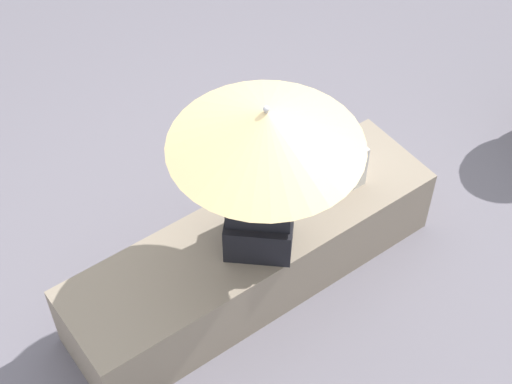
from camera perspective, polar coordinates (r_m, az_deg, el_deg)
The scene contains 5 objects.
ground_plane at distance 4.55m, azimuth -0.21°, elevation -6.26°, with size 14.00×14.00×0.00m, color slate.
stone_bench at distance 4.37m, azimuth -0.22°, elevation -4.57°, with size 2.13×0.58×0.44m, color gray.
person_seated at distance 3.85m, azimuth 0.25°, elevation -0.11°, with size 0.48×0.46×0.90m.
parasol at distance 3.44m, azimuth 0.72°, elevation 4.51°, with size 0.89×0.89×1.02m.
handbag_black at distance 4.34m, azimuth 6.12°, elevation 1.80°, with size 0.24×0.18×0.29m.
Camera 1 is at (-1.55, -2.15, 3.70)m, focal length 56.02 mm.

